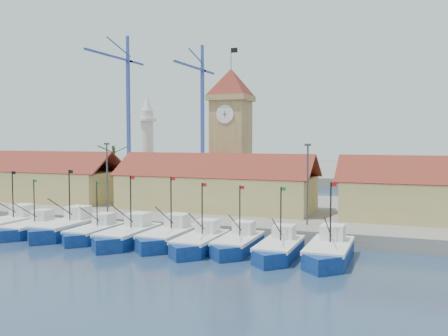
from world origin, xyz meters
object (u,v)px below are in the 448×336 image
at_px(clock_tower, 231,132).
at_px(minaret, 147,147).
at_px(boat_0, 8,225).
at_px(boat_5, 167,238).

bearing_deg(clock_tower, minaret, 172.39).
distance_m(boat_0, minaret, 26.96).
bearing_deg(minaret, clock_tower, -7.61).
height_order(boat_5, clock_tower, clock_tower).
distance_m(boat_5, minaret, 31.04).
height_order(boat_5, minaret, minaret).
height_order(boat_0, minaret, minaret).
height_order(boat_0, clock_tower, clock_tower).
relative_size(boat_0, clock_tower, 0.44).
bearing_deg(minaret, boat_5, -57.09).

